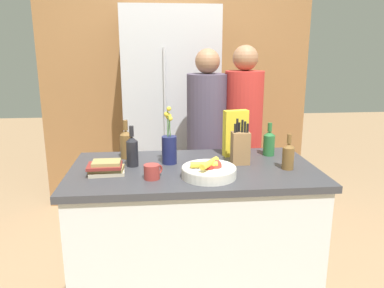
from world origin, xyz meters
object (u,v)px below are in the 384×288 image
at_px(bottle_oil, 288,155).
at_px(refrigerator, 171,117).
at_px(person_at_sink, 207,140).
at_px(bottle_vinegar, 132,150).
at_px(fruit_bowl, 209,171).
at_px(bottle_water, 269,143).
at_px(flower_vase, 169,147).
at_px(cereal_box, 235,133).
at_px(person_in_blue, 243,138).
at_px(coffee_mug, 152,172).
at_px(knife_block, 240,147).
at_px(book_stack, 106,168).
at_px(bottle_wine, 126,143).

bearing_deg(bottle_oil, refrigerator, 114.07).
xyz_separation_m(refrigerator, person_at_sink, (0.25, -0.64, -0.07)).
height_order(bottle_vinegar, person_at_sink, person_at_sink).
relative_size(fruit_bowl, bottle_water, 1.38).
bearing_deg(bottle_vinegar, refrigerator, 77.07).
bearing_deg(bottle_water, person_at_sink, 127.01).
distance_m(flower_vase, person_at_sink, 0.68).
bearing_deg(cereal_box, person_in_blue, 70.19).
xyz_separation_m(cereal_box, coffee_mug, (-0.55, -0.41, -0.11)).
relative_size(fruit_bowl, flower_vase, 0.85).
bearing_deg(coffee_mug, cereal_box, 36.88).
relative_size(refrigerator, bottle_water, 8.82).
xyz_separation_m(knife_block, coffee_mug, (-0.54, -0.23, -0.07)).
bearing_deg(cereal_box, bottle_oil, -51.78).
bearing_deg(bottle_vinegar, bottle_water, 9.59).
distance_m(refrigerator, person_in_blue, 0.86).
relative_size(book_stack, person_in_blue, 0.13).
height_order(fruit_bowl, flower_vase, flower_vase).
bearing_deg(book_stack, person_in_blue, 37.01).
relative_size(bottle_wine, person_at_sink, 0.16).
distance_m(book_stack, bottle_wine, 0.34).
xyz_separation_m(bottle_wine, person_at_sink, (0.59, 0.44, -0.10)).
relative_size(refrigerator, person_in_blue, 1.20).
relative_size(flower_vase, book_stack, 1.70).
bearing_deg(person_in_blue, bottle_oil, -64.74).
bearing_deg(bottle_wine, person_at_sink, 36.89).
distance_m(cereal_box, bottle_water, 0.24).
bearing_deg(person_at_sink, person_in_blue, 16.26).
relative_size(cereal_box, bottle_oil, 1.43).
xyz_separation_m(fruit_bowl, bottle_water, (0.46, 0.40, 0.05)).
height_order(cereal_box, bottle_oil, cereal_box).
relative_size(cereal_box, person_at_sink, 0.19).
distance_m(cereal_box, bottle_vinegar, 0.69).
bearing_deg(book_stack, fruit_bowl, -10.50).
xyz_separation_m(coffee_mug, book_stack, (-0.26, 0.11, -0.00)).
bearing_deg(flower_vase, cereal_box, 16.90).
xyz_separation_m(coffee_mug, person_at_sink, (0.42, 0.87, -0.04)).
distance_m(refrigerator, fruit_bowl, 1.52).
xyz_separation_m(refrigerator, cereal_box, (0.38, -1.10, 0.08)).
bearing_deg(flower_vase, fruit_bowl, -53.08).
distance_m(flower_vase, coffee_mug, 0.30).
relative_size(person_at_sink, person_in_blue, 0.98).
height_order(coffee_mug, bottle_water, bottle_water).
relative_size(knife_block, book_stack, 1.33).
relative_size(fruit_bowl, bottle_vinegar, 1.23).
xyz_separation_m(bottle_wine, person_in_blue, (0.87, 0.41, -0.08)).
bearing_deg(bottle_oil, knife_block, 152.48).
xyz_separation_m(cereal_box, bottle_oil, (0.25, -0.32, -0.07)).
height_order(bottle_vinegar, bottle_wine, bottle_wine).
bearing_deg(cereal_box, fruit_bowl, -119.48).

